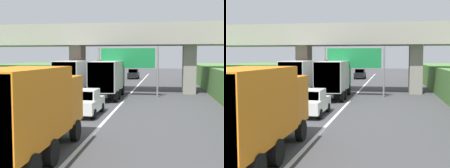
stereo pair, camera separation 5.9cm
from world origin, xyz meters
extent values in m
cube|color=white|center=(0.00, 23.22, 0.00)|extent=(0.20, 86.43, 0.01)
cube|color=gray|center=(0.00, 29.02, 5.60)|extent=(40.00, 4.80, 1.10)
cube|color=gray|center=(0.00, 26.80, 6.70)|extent=(40.00, 0.36, 1.10)
cube|color=gray|center=(0.00, 31.24, 6.70)|extent=(40.00, 0.36, 1.10)
cube|color=gray|center=(-6.04, 29.02, 2.53)|extent=(1.30, 2.20, 5.05)
cube|color=gray|center=(6.04, 29.02, 2.53)|extent=(1.30, 2.20, 5.05)
cylinder|color=slate|center=(-2.85, 25.18, 2.38)|extent=(0.18, 0.18, 4.75)
cylinder|color=slate|center=(2.85, 25.18, 2.38)|extent=(0.18, 0.18, 4.75)
cube|color=#167238|center=(0.00, 25.18, 3.70)|extent=(5.20, 0.12, 1.90)
cube|color=white|center=(0.00, 25.16, 3.70)|extent=(4.89, 0.01, 1.67)
cube|color=black|center=(-5.18, 25.09, 0.66)|extent=(1.10, 7.30, 0.36)
cube|color=red|center=(-5.18, 27.69, 1.89)|extent=(2.10, 2.10, 2.10)
cube|color=#2D3842|center=(-5.18, 28.71, 2.19)|extent=(1.89, 0.06, 0.90)
cube|color=silver|center=(-5.18, 24.04, 2.14)|extent=(2.30, 5.20, 2.60)
cube|color=#A8A8A4|center=(-5.18, 21.46, 2.14)|extent=(2.21, 0.04, 2.50)
cylinder|color=black|center=(-6.15, 27.69, 0.48)|extent=(0.30, 0.96, 0.96)
cylinder|color=black|center=(-4.21, 27.69, 0.48)|extent=(0.30, 0.96, 0.96)
cylinder|color=black|center=(-6.25, 22.61, 0.48)|extent=(0.30, 0.96, 0.96)
cylinder|color=black|center=(-4.11, 22.61, 0.48)|extent=(0.30, 0.96, 0.96)
cylinder|color=black|center=(-6.25, 24.30, 0.48)|extent=(0.30, 0.96, 0.96)
cylinder|color=black|center=(-4.11, 24.30, 0.48)|extent=(0.30, 0.96, 0.96)
cube|color=black|center=(-1.62, 23.71, 0.66)|extent=(1.10, 7.30, 0.36)
cube|color=#236B38|center=(-1.62, 26.31, 1.89)|extent=(2.10, 2.10, 2.10)
cube|color=#2D3842|center=(-1.62, 27.33, 2.19)|extent=(1.89, 0.06, 0.90)
cube|color=#B7B7B2|center=(-1.62, 22.66, 2.14)|extent=(2.30, 5.20, 2.60)
cube|color=gray|center=(-1.62, 20.08, 2.14)|extent=(2.21, 0.04, 2.50)
cylinder|color=black|center=(-2.59, 26.31, 0.48)|extent=(0.30, 0.96, 0.96)
cylinder|color=black|center=(-0.65, 26.31, 0.48)|extent=(0.30, 0.96, 0.96)
cylinder|color=black|center=(-2.69, 21.23, 0.48)|extent=(0.30, 0.96, 0.96)
cylinder|color=black|center=(-0.55, 21.23, 0.48)|extent=(0.30, 0.96, 0.96)
cylinder|color=black|center=(-2.69, 22.92, 0.48)|extent=(0.30, 0.96, 0.96)
cylinder|color=black|center=(-0.55, 22.92, 0.48)|extent=(0.30, 0.96, 0.96)
cube|color=black|center=(-1.47, 6.19, 0.66)|extent=(1.10, 7.30, 0.36)
cube|color=orange|center=(-1.47, 8.79, 1.89)|extent=(2.10, 2.10, 2.10)
cube|color=#2D3842|center=(-1.47, 9.81, 2.19)|extent=(1.89, 0.06, 0.90)
cube|color=orange|center=(-1.47, 5.14, 2.14)|extent=(2.30, 5.20, 2.60)
cylinder|color=black|center=(-2.44, 8.79, 0.48)|extent=(0.30, 0.96, 0.96)
cylinder|color=black|center=(-0.50, 8.79, 0.48)|extent=(0.30, 0.96, 0.96)
cylinder|color=black|center=(-0.40, 5.40, 0.48)|extent=(0.30, 0.96, 0.96)
cube|color=black|center=(-5.20, 44.26, 0.66)|extent=(1.10, 7.30, 0.36)
cube|color=gold|center=(-5.20, 46.86, 1.89)|extent=(2.10, 2.10, 2.10)
cube|color=#2D3842|center=(-5.20, 47.88, 2.19)|extent=(1.89, 0.06, 0.90)
cube|color=gold|center=(-5.20, 43.21, 2.14)|extent=(2.30, 5.20, 2.60)
cube|color=#A88D16|center=(-5.20, 40.63, 2.14)|extent=(2.21, 0.04, 2.50)
cylinder|color=black|center=(-6.17, 46.86, 0.48)|extent=(0.30, 0.96, 0.96)
cylinder|color=black|center=(-4.23, 46.86, 0.48)|extent=(0.30, 0.96, 0.96)
cylinder|color=black|center=(-6.27, 41.78, 0.48)|extent=(0.30, 0.96, 0.96)
cylinder|color=black|center=(-4.13, 41.78, 0.48)|extent=(0.30, 0.96, 0.96)
cylinder|color=black|center=(-6.27, 43.47, 0.48)|extent=(0.30, 0.96, 0.96)
cylinder|color=black|center=(-4.13, 43.47, 0.48)|extent=(0.30, 0.96, 0.96)
cube|color=silver|center=(-1.58, 15.06, 0.70)|extent=(1.76, 4.10, 0.76)
cube|color=silver|center=(-1.58, 14.91, 1.40)|extent=(1.56, 1.90, 0.64)
cube|color=#2D3842|center=(-1.58, 13.99, 1.40)|extent=(1.44, 0.06, 0.54)
cylinder|color=black|center=(-2.40, 16.33, 0.32)|extent=(0.22, 0.64, 0.64)
cylinder|color=black|center=(-0.76, 16.33, 0.32)|extent=(0.22, 0.64, 0.64)
cylinder|color=black|center=(-2.40, 13.79, 0.32)|extent=(0.22, 0.64, 0.64)
cylinder|color=black|center=(-0.76, 13.79, 0.32)|extent=(0.22, 0.64, 0.64)
cube|color=black|center=(-1.85, 50.17, 0.70)|extent=(1.76, 4.10, 0.76)
cube|color=black|center=(-1.85, 50.02, 1.40)|extent=(1.56, 1.90, 0.64)
cube|color=#2D3842|center=(-1.85, 49.10, 1.40)|extent=(1.44, 0.06, 0.54)
cylinder|color=black|center=(-2.67, 51.44, 0.32)|extent=(0.22, 0.64, 0.64)
cylinder|color=black|center=(-1.03, 51.44, 0.32)|extent=(0.22, 0.64, 0.64)
cylinder|color=black|center=(-2.67, 48.90, 0.32)|extent=(0.22, 0.64, 0.64)
cylinder|color=black|center=(-1.03, 48.90, 0.32)|extent=(0.22, 0.64, 0.64)
camera|label=1|loc=(3.46, -4.86, 3.82)|focal=50.47mm
camera|label=2|loc=(3.52, -4.85, 3.82)|focal=50.47mm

